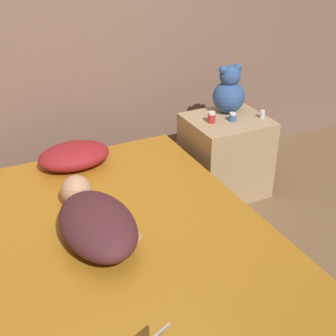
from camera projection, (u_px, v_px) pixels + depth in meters
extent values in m
plane|color=brown|center=(127.00, 301.00, 2.50)|extent=(12.00, 12.00, 0.00)
cube|color=#846656|center=(39.00, 8.00, 2.90)|extent=(8.00, 0.06, 2.60)
cube|color=brown|center=(126.00, 284.00, 2.44)|extent=(1.48, 2.06, 0.24)
cube|color=#B2721E|center=(124.00, 253.00, 2.34)|extent=(1.45, 2.01, 0.18)
cube|color=tan|center=(225.00, 156.00, 3.36)|extent=(0.54, 0.48, 0.57)
ellipsoid|color=maroon|center=(74.00, 156.00, 2.93)|extent=(0.45, 0.32, 0.14)
ellipsoid|color=#4C2328|center=(98.00, 225.00, 2.25)|extent=(0.35, 0.58, 0.19)
sphere|color=tan|center=(76.00, 191.00, 2.53)|extent=(0.17, 0.17, 0.17)
cylinder|color=tan|center=(126.00, 224.00, 2.36)|extent=(0.06, 0.26, 0.06)
sphere|color=#335693|center=(229.00, 97.00, 3.27)|extent=(0.23, 0.23, 0.23)
sphere|color=#335693|center=(230.00, 76.00, 3.19)|extent=(0.15, 0.15, 0.15)
sphere|color=#335693|center=(223.00, 70.00, 3.15)|extent=(0.06, 0.06, 0.06)
sphere|color=#335693|center=(238.00, 67.00, 3.19)|extent=(0.06, 0.06, 0.06)
cylinder|color=silver|center=(262.00, 115.00, 3.22)|extent=(0.04, 0.04, 0.04)
cylinder|color=white|center=(263.00, 111.00, 3.20)|extent=(0.03, 0.03, 0.01)
cylinder|color=#3866B2|center=(233.00, 118.00, 3.17)|extent=(0.05, 0.05, 0.05)
cylinder|color=white|center=(233.00, 114.00, 3.15)|extent=(0.04, 0.04, 0.01)
cylinder|color=#B72D2D|center=(212.00, 118.00, 3.14)|extent=(0.05, 0.05, 0.06)
cylinder|color=white|center=(212.00, 113.00, 3.12)|extent=(0.05, 0.05, 0.02)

